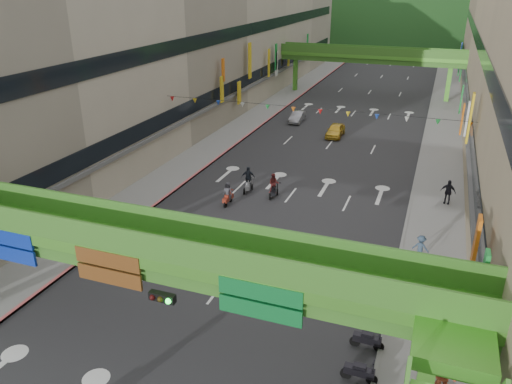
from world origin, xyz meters
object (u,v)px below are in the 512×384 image
scooter_rider_mid (274,185)px  car_yellow (335,130)px  overpass_near (167,273)px  pedestrian_red (444,381)px  car_silver (297,117)px

scooter_rider_mid → car_yellow: scooter_rider_mid is taller
overpass_near → scooter_rider_mid: bearing=96.1°
overpass_near → car_yellow: 38.09m
pedestrian_red → scooter_rider_mid: bearing=134.9°
car_silver → overpass_near: bearing=-83.6°
scooter_rider_mid → car_yellow: (1.09, 18.02, -0.33)m
scooter_rider_mid → pedestrian_red: 21.52m
car_yellow → pedestrian_red: bearing=-71.1°
overpass_near → car_silver: bearing=98.9°
car_yellow → pedestrian_red: size_ratio=2.15×
car_yellow → pedestrian_red: pedestrian_red is taller
overpass_near → car_yellow: overpass_near is taller
overpass_near → car_silver: 42.93m
scooter_rider_mid → pedestrian_red: (12.97, -17.17, -0.08)m
overpass_near → car_yellow: bearing=91.5°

